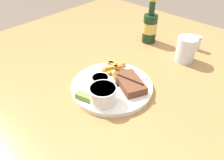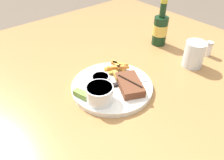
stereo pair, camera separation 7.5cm
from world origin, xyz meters
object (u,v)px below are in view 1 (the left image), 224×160
Objects in this scene: coleslaw_cup at (103,94)px; pickle_spear at (84,97)px; knife_utensil at (122,83)px; steak_portion at (130,83)px; drinking_glass at (186,49)px; dipping_sauce_cup at (100,80)px; fork_utensil at (106,72)px; dinner_plate at (112,86)px; beer_bottle at (150,27)px; salt_shaker at (197,43)px.

coleslaw_cup is 1.42× the size of pickle_spear.
knife_utensil is (-0.01, 0.11, -0.03)m from coleslaw_cup.
steak_portion is 1.35× the size of drinking_glass.
dipping_sauce_cup is 0.07m from fork_utensil.
dinner_plate is 0.10m from coleslaw_cup.
coleslaw_cup is at bearing -18.98° from fork_utensil.
steak_portion is 0.31m from drinking_glass.
pickle_spear is 0.58× the size of drinking_glass.
fork_utensil is at bearing -117.64° from drinking_glass.
pickle_spear is at bearing -114.07° from steak_portion.
dinner_plate is 1.81× the size of knife_utensil.
dipping_sauce_cup is at bearing 140.84° from coleslaw_cup.
steak_portion reaches higher than fork_utensil.
dipping_sauce_cup is 0.30× the size of beer_bottle.
coleslaw_cup is 0.83× the size of drinking_glass.
dinner_plate is 0.36m from drinking_glass.
dipping_sauce_cup is 0.97× the size of salt_shaker.
salt_shaker is (0.11, 0.58, 0.00)m from pickle_spear.
drinking_glass reaches higher than pickle_spear.
salt_shaker is (0.04, 0.43, 0.00)m from steak_portion.
drinking_glass is at bearing 11.15° from knife_utensil.
pickle_spear is at bearing -103.55° from drinking_glass.
drinking_glass is (0.21, -0.04, -0.02)m from beer_bottle.
steak_portion and dipping_sauce_cup have the same top height.
steak_portion is at bearing 82.08° from coleslaw_cup.
steak_portion is at bearing 65.93° from pickle_spear.
dinner_plate is 0.08m from fork_utensil.
dipping_sauce_cup is (-0.03, -0.03, 0.03)m from dinner_plate.
dipping_sauce_cup is 1.03× the size of pickle_spear.
pickle_spear is 0.39× the size of knife_utensil.
salt_shaker is (0.13, 0.49, -0.00)m from dipping_sauce_cup.
beer_bottle reaches higher than knife_utensil.
drinking_glass is (0.04, 0.31, 0.02)m from steak_portion.
steak_portion is at bearing -98.00° from drinking_glass.
dinner_plate is 1.35× the size of beer_bottle.
beer_bottle is at bearing 101.13° from pickle_spear.
coleslaw_cup is at bearing -72.15° from beer_bottle.
knife_utensil is at bearing 97.76° from coleslaw_cup.
drinking_glass is (0.13, 0.37, 0.02)m from dipping_sauce_cup.
pickle_spear is (-0.07, -0.15, -0.00)m from steak_portion.
steak_portion is 0.03m from knife_utensil.
salt_shaker reaches higher than steak_portion.
pickle_spear is 0.16m from fork_utensil.
steak_portion is 0.43m from salt_shaker.
steak_portion is 1.17× the size of fork_utensil.
knife_utensil is at bearing 50.37° from dinner_plate.
beer_bottle is 2.02× the size of drinking_glass.
fork_utensil is 0.57× the size of beer_bottle.
drinking_glass is (0.11, 0.46, 0.02)m from pickle_spear.
dinner_plate is 4.39× the size of salt_shaker.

